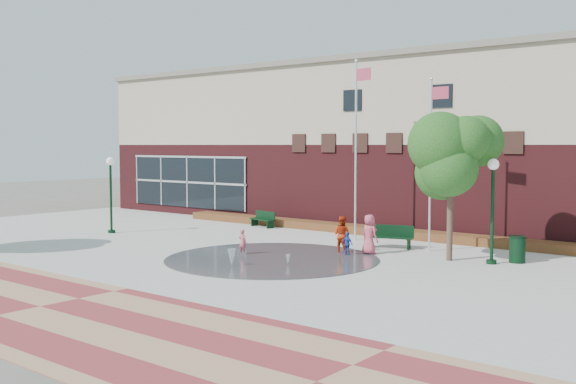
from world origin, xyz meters
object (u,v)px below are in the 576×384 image
Objects in this scene: trash_can at (517,249)px; child_splash at (243,242)px; bench_left at (263,222)px; flagpole_right at (431,155)px; flagpole_left at (357,140)px.

child_splash reaches higher than trash_can.
child_splash is at bearing -40.91° from bench_left.
trash_can is at bearing 0.58° from flagpole_right.
flagpole_left is 1.16× the size of flagpole_right.
flagpole_right reaches higher than trash_can.
trash_can is 1.00× the size of child_splash.
child_splash is (5.39, -7.46, 0.24)m from bench_left.
bench_left is at bearing -57.18° from child_splash.
flagpole_left is 7.70m from child_splash.
child_splash is at bearing -90.08° from flagpole_left.
flagpole_left is at bearing -105.40° from child_splash.
trash_can is (3.85, -0.43, -3.54)m from flagpole_right.
trash_can is at bearing 4.22° from bench_left.
flagpole_left is 4.64× the size of bench_left.
trash_can is at bearing 3.67° from flagpole_left.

